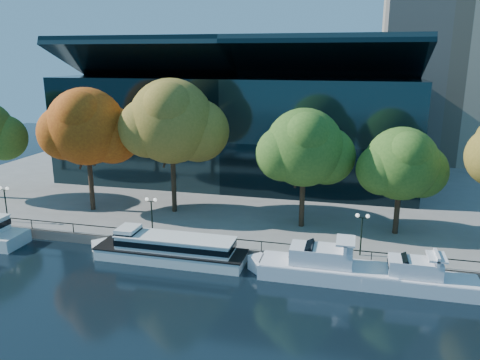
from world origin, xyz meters
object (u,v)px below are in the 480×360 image
(tree_1, at_px, (88,128))
(lamp_1, at_px, (151,208))
(cruiser_far, at_px, (414,278))
(tree_4, at_px, (403,165))
(cruiser_near, at_px, (321,266))
(lamp_2, at_px, (362,225))
(tour_boat, at_px, (167,248))
(tree_3, at_px, (305,149))
(tree_2, at_px, (173,123))
(lamp_0, at_px, (5,196))

(tree_1, bearing_deg, lamp_1, -30.32)
(cruiser_far, bearing_deg, tree_4, 93.52)
(cruiser_near, relative_size, lamp_2, 3.24)
(tree_4, bearing_deg, tour_boat, -155.43)
(tree_3, xyz_separation_m, lamp_1, (-14.67, -6.34, -5.49))
(lamp_2, bearing_deg, tree_2, 159.93)
(lamp_0, bearing_deg, lamp_1, 0.00)
(tree_2, bearing_deg, cruiser_far, -24.29)
(tour_boat, xyz_separation_m, tree_2, (-3.37, 10.99, 10.22))
(tour_boat, bearing_deg, lamp_0, 170.86)
(cruiser_far, relative_size, lamp_0, 2.60)
(tree_1, distance_m, lamp_0, 11.56)
(cruiser_near, distance_m, lamp_2, 5.57)
(cruiser_near, xyz_separation_m, tree_4, (6.97, 10.10, 7.08))
(tour_boat, xyz_separation_m, lamp_0, (-20.28, 3.26, 2.71))
(cruiser_near, relative_size, tree_3, 1.02)
(lamp_1, bearing_deg, tree_2, 93.50)
(tree_3, distance_m, lamp_0, 33.13)
(lamp_1, bearing_deg, tree_1, 149.68)
(lamp_2, bearing_deg, cruiser_near, -132.70)
(lamp_0, distance_m, lamp_1, 17.38)
(tree_2, xyz_separation_m, lamp_1, (0.47, -7.73, -7.51))
(cruiser_far, distance_m, tree_3, 16.73)
(tree_3, bearing_deg, cruiser_near, -74.51)
(tour_boat, height_order, tree_3, tree_3)
(lamp_0, xyz_separation_m, lamp_2, (38.06, 0.00, 0.00))
(cruiser_near, relative_size, tree_4, 1.18)
(cruiser_near, xyz_separation_m, tree_3, (-2.74, 9.88, 8.29))
(tree_2, bearing_deg, tree_3, -5.22)
(tree_3, xyz_separation_m, tree_4, (9.71, 0.22, -1.21))
(cruiser_far, height_order, lamp_0, lamp_0)
(tree_3, bearing_deg, lamp_1, -156.61)
(lamp_1, distance_m, lamp_2, 20.67)
(lamp_0, bearing_deg, tree_2, 24.56)
(tree_1, distance_m, lamp_2, 32.21)
(tree_1, height_order, lamp_1, tree_1)
(tree_3, bearing_deg, tree_1, -179.17)
(cruiser_near, relative_size, lamp_1, 3.24)
(tree_2, xyz_separation_m, tree_4, (24.86, -1.16, -3.24))
(cruiser_near, bearing_deg, cruiser_far, -1.79)
(cruiser_near, distance_m, lamp_0, 35.08)
(tree_1, relative_size, tree_3, 1.14)
(tree_3, height_order, lamp_2, tree_3)
(lamp_1, bearing_deg, cruiser_near, -11.49)
(tree_4, bearing_deg, tree_1, -179.04)
(tree_3, height_order, tree_4, tree_3)
(tree_4, distance_m, lamp_0, 42.50)
(cruiser_far, height_order, tree_4, tree_4)
(tree_1, bearing_deg, tour_boat, -35.16)
(tree_4, xyz_separation_m, lamp_0, (-41.77, -6.56, -4.27))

